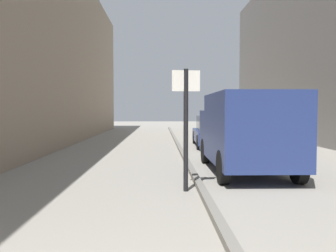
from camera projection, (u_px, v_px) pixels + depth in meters
ground_plane at (141, 156)px, 13.42m from camera, size 80.00×80.00×0.00m
kerb_strip at (183, 154)px, 13.45m from camera, size 0.16×40.00×0.12m
delivery_van at (245, 130)px, 9.85m from camera, size 2.02×4.86×2.17m
parked_car at (214, 131)px, 16.86m from camera, size 1.96×4.26×1.45m
street_sign_post at (186, 119)px, 7.52m from camera, size 0.60×0.10×2.60m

